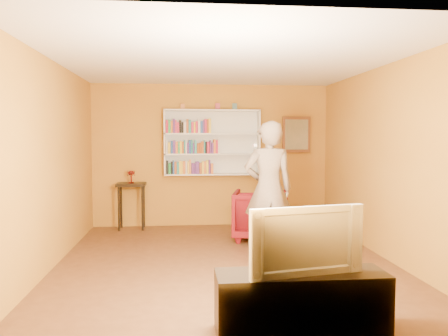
{
  "coord_description": "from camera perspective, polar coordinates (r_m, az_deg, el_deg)",
  "views": [
    {
      "loc": [
        -0.59,
        -5.86,
        1.69
      ],
      "look_at": [
        0.07,
        0.75,
        1.23
      ],
      "focal_mm": 35.0,
      "sensor_mm": 36.0,
      "label": 1
    }
  ],
  "objects": [
    {
      "name": "room_shell",
      "position": [
        5.93,
        0.07,
        -2.56
      ],
      "size": [
        5.3,
        5.8,
        2.88
      ],
      "color": "#4C2D18",
      "rests_on": "ground"
    },
    {
      "name": "bookshelf",
      "position": [
        8.29,
        -1.59,
        3.32
      ],
      "size": [
        1.8,
        0.29,
        1.23
      ],
      "color": "silver",
      "rests_on": "room_shell"
    },
    {
      "name": "books_row_lower",
      "position": [
        8.18,
        -4.53,
        0.04
      ],
      "size": [
        0.87,
        0.19,
        0.27
      ],
      "color": "black",
      "rests_on": "bookshelf"
    },
    {
      "name": "books_row_middle",
      "position": [
        8.17,
        -4.06,
        2.72
      ],
      "size": [
        0.99,
        0.19,
        0.27
      ],
      "color": "silver",
      "rests_on": "bookshelf"
    },
    {
      "name": "books_row_upper",
      "position": [
        8.16,
        -4.57,
        5.39
      ],
      "size": [
        0.83,
        0.19,
        0.27
      ],
      "color": "#B81C3E",
      "rests_on": "bookshelf"
    },
    {
      "name": "ornament_left",
      "position": [
        8.23,
        -5.42,
        7.98
      ],
      "size": [
        0.07,
        0.07,
        0.1
      ],
      "primitive_type": "cube",
      "color": "#C07037",
      "rests_on": "bookshelf"
    },
    {
      "name": "ornament_centre",
      "position": [
        8.26,
        -0.85,
        8.04
      ],
      "size": [
        0.09,
        0.09,
        0.12
      ],
      "primitive_type": "cube",
      "color": "#A53747",
      "rests_on": "bookshelf"
    },
    {
      "name": "ornament_right",
      "position": [
        8.29,
        1.38,
        8.03
      ],
      "size": [
        0.09,
        0.09,
        0.12
      ],
      "primitive_type": "cube",
      "color": "#41636C",
      "rests_on": "bookshelf"
    },
    {
      "name": "framed_painting",
      "position": [
        8.61,
        9.43,
        4.33
      ],
      "size": [
        0.55,
        0.05,
        0.7
      ],
      "color": "brown",
      "rests_on": "room_shell"
    },
    {
      "name": "console_table",
      "position": [
        8.22,
        -12.0,
        -2.95
      ],
      "size": [
        0.52,
        0.4,
        0.86
      ],
      "color": "black",
      "rests_on": "ground"
    },
    {
      "name": "ruby_lustre",
      "position": [
        8.19,
        -12.03,
        -0.78
      ],
      "size": [
        0.14,
        0.14,
        0.23
      ],
      "color": "maroon",
      "rests_on": "console_table"
    },
    {
      "name": "armchair",
      "position": [
        7.32,
        4.8,
        -6.1
      ],
      "size": [
        1.06,
        1.08,
        0.82
      ],
      "primitive_type": "imported",
      "rotation": [
        0.0,
        0.0,
        2.91
      ],
      "color": "#4B050F",
      "rests_on": "ground"
    },
    {
      "name": "person",
      "position": [
        6.24,
        5.84,
        -2.74
      ],
      "size": [
        0.71,
        0.48,
        1.92
      ],
      "primitive_type": "imported",
      "rotation": [
        0.0,
        0.0,
        3.12
      ],
      "color": "#786758",
      "rests_on": "ground"
    },
    {
      "name": "game_remote",
      "position": [
        5.94,
        4.0,
        3.0
      ],
      "size": [
        0.04,
        0.15,
        0.04
      ],
      "primitive_type": "cube",
      "color": "silver",
      "rests_on": "person"
    },
    {
      "name": "tv_cabinet",
      "position": [
        4.01,
        10.04,
        -16.89
      ],
      "size": [
        1.48,
        0.44,
        0.53
      ],
      "primitive_type": "cube",
      "color": "black",
      "rests_on": "ground"
    },
    {
      "name": "television",
      "position": [
        3.85,
        10.14,
        -9.08
      ],
      "size": [
        1.03,
        0.33,
        0.59
      ],
      "primitive_type": "imported",
      "rotation": [
        0.0,
        0.0,
        0.2
      ],
      "color": "black",
      "rests_on": "tv_cabinet"
    }
  ]
}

